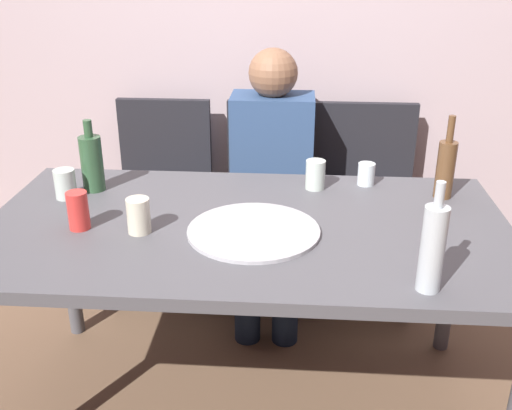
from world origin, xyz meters
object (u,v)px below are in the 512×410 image
Objects in this scene: wine_glass at (65,184)px; chair_right at (367,191)px; water_bottle at (92,162)px; dining_table at (246,243)px; chair_middle at (272,189)px; pizza_tray at (254,231)px; chair_left at (162,186)px; tumbler_near at (315,175)px; soda_can at (78,211)px; wine_bottle at (446,167)px; short_glass at (139,216)px; beer_bottle at (433,247)px; tumbler_far at (366,174)px; guest_in_sweater at (271,175)px.

chair_right is (1.14, 0.69, -0.28)m from wine_glass.
water_bottle reaches higher than wine_glass.
chair_middle is at bearing 86.95° from dining_table.
pizza_tray is 0.46× the size of chair_middle.
chair_left is (-0.48, 0.86, -0.15)m from dining_table.
tumbler_near is 0.84m from soda_can.
wine_glass is at bearing -170.18° from tumbler_near.
chair_middle reaches higher than wine_glass.
tumbler_near is 0.12× the size of chair_middle.
wine_bottle is 2.65× the size of short_glass.
beer_bottle is 0.33× the size of chair_right.
dining_table is 20.41× the size of tumbler_far.
chair_right is at bearing 31.33° from wine_glass.
water_bottle is 0.12m from wine_glass.
beer_bottle is (-0.17, -0.63, 0.01)m from wine_bottle.
beer_bottle reaches higher than soda_can.
chair_right is 0.48m from guest_in_sweater.
water_bottle is 0.42m from short_glass.
chair_middle is at bearing 44.44° from water_bottle.
pizza_tray is 1.06m from chair_right.
chair_right reaches higher than soda_can.
chair_left is at bearing 87.36° from soda_can.
pizza_tray is 0.35× the size of guest_in_sweater.
wine_bottle is 1.13× the size of water_bottle.
guest_in_sweater reaches higher than water_bottle.
dining_table is 0.11m from pizza_tray.
chair_right is (0.26, 0.54, -0.28)m from tumbler_near.
pizza_tray is 1.08m from chair_left.
chair_right is at bearing 107.88° from wine_bottle.
chair_left reaches higher than wine_glass.
dining_table is at bearing -158.12° from wine_bottle.
soda_can is at bearing -179.13° from pizza_tray.
wine_bottle is at bearing 107.88° from chair_right.
short_glass is (-1.00, -0.36, -0.05)m from wine_bottle.
wine_glass is (-0.88, -0.15, -0.00)m from tumbler_near.
tumbler_near is 0.93m from chair_left.
beer_bottle is 1.24m from water_bottle.
beer_bottle reaches higher than tumbler_near.
chair_right reaches higher than tumbler_far.
guest_in_sweater is (-0.44, -0.15, 0.13)m from chair_right.
pizza_tray is at bearing -131.53° from tumbler_far.
tumbler_near is at bearing 173.96° from wine_bottle.
pizza_tray is 0.78m from guest_in_sweater.
wine_bottle reaches higher than chair_right.
dining_table is at bearing -125.30° from tumbler_near.
beer_bottle is 1.07m from soda_can.
beer_bottle is 0.88m from short_glass.
water_bottle is 0.70m from chair_left.
chair_middle is (-0.46, 1.22, -0.35)m from beer_bottle.
chair_middle is 0.20m from guest_in_sweater.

